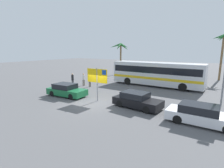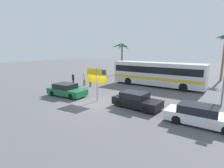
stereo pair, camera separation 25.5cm
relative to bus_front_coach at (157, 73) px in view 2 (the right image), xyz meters
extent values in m
plane|color=#565659|center=(-2.04, -10.66, -1.78)|extent=(120.00, 120.00, 0.00)
cube|color=silver|center=(0.00, 0.00, -0.06)|extent=(11.86, 2.62, 2.90)
cube|color=black|center=(0.00, 0.00, 0.49)|extent=(11.38, 2.64, 0.84)
cube|color=gold|center=(0.00, 0.00, -0.57)|extent=(11.74, 2.64, 0.32)
cylinder|color=black|center=(3.68, 1.18, -1.28)|extent=(1.00, 0.28, 1.00)
cylinder|color=black|center=(3.68, -1.18, -1.28)|extent=(1.00, 0.28, 1.00)
cylinder|color=black|center=(-3.68, 1.18, -1.28)|extent=(1.00, 0.28, 1.00)
cylinder|color=black|center=(-3.68, -1.18, -1.28)|extent=(1.00, 0.28, 1.00)
cylinder|color=gray|center=(-2.27, -9.85, -0.18)|extent=(0.11, 0.11, 3.20)
cube|color=yellow|center=(-2.27, -9.85, 0.67)|extent=(2.20, 0.20, 1.30)
cube|color=#1447A8|center=(-1.47, -9.80, 1.04)|extent=(0.44, 0.10, 0.44)
cube|color=black|center=(1.79, -9.51, -1.30)|extent=(4.23, 2.11, 0.64)
cube|color=black|center=(1.54, -9.49, -0.72)|extent=(2.26, 1.81, 0.52)
cylinder|color=black|center=(3.12, -8.79, -1.48)|extent=(0.61, 0.21, 0.60)
cylinder|color=black|center=(2.99, -10.43, -1.48)|extent=(0.61, 0.21, 0.60)
cylinder|color=black|center=(0.59, -8.59, -1.48)|extent=(0.61, 0.21, 0.60)
cylinder|color=black|center=(0.45, -10.22, -1.48)|extent=(0.61, 0.21, 0.60)
cube|color=#196638|center=(-6.06, -10.23, -1.30)|extent=(4.34, 2.14, 0.64)
cube|color=black|center=(-6.31, -10.25, -0.72)|extent=(2.31, 1.85, 0.52)
cylinder|color=black|center=(-4.81, -9.29, -1.48)|extent=(0.61, 0.20, 0.60)
cylinder|color=black|center=(-4.69, -10.98, -1.48)|extent=(0.61, 0.20, 0.60)
cylinder|color=black|center=(-7.43, -9.48, -1.48)|extent=(0.61, 0.20, 0.60)
cylinder|color=black|center=(-7.30, -11.17, -1.48)|extent=(0.61, 0.20, 0.60)
cube|color=silver|center=(6.88, -10.26, -1.30)|extent=(4.60, 1.78, 0.64)
cube|color=black|center=(6.60, -10.26, -0.72)|extent=(2.40, 1.63, 0.52)
cylinder|color=black|center=(5.45, -9.46, -1.48)|extent=(0.60, 0.16, 0.60)
cylinder|color=black|center=(5.46, -11.07, -1.48)|extent=(0.60, 0.16, 0.60)
cylinder|color=#4C4C51|center=(-9.01, -6.45, -1.35)|extent=(0.13, 0.13, 0.88)
cylinder|color=#4C4C51|center=(-9.02, -6.63, -1.35)|extent=(0.13, 0.13, 0.88)
cylinder|color=black|center=(-9.01, -6.54, -0.56)|extent=(0.32, 0.32, 0.69)
sphere|color=tan|center=(-9.01, -6.54, -0.09)|extent=(0.24, 0.24, 0.24)
cylinder|color=#706656|center=(-7.12, -5.42, -1.35)|extent=(0.13, 0.13, 0.86)
cylinder|color=#706656|center=(-7.08, -5.24, -1.35)|extent=(0.13, 0.13, 0.86)
cylinder|color=gold|center=(-7.10, -5.33, -0.58)|extent=(0.32, 0.32, 0.68)
sphere|color=tan|center=(-7.10, -5.33, -0.12)|extent=(0.23, 0.23, 0.23)
cylinder|color=#706656|center=(-8.34, -5.05, -1.37)|extent=(0.13, 0.13, 0.82)
cylinder|color=#706656|center=(-8.40, -5.22, -1.37)|extent=(0.13, 0.13, 0.82)
cylinder|color=silver|center=(-8.37, -5.13, -0.63)|extent=(0.32, 0.32, 0.65)
sphere|color=tan|center=(-8.37, -5.13, -0.20)|extent=(0.22, 0.22, 0.22)
cylinder|color=brown|center=(-10.14, 7.69, 1.05)|extent=(0.32, 0.32, 5.66)
cone|color=#23662D|center=(-9.22, 7.51, 3.51)|extent=(2.15, 0.84, 1.51)
cone|color=#23662D|center=(-9.90, 8.71, 3.75)|extent=(0.94, 2.26, 1.07)
cone|color=#23662D|center=(-10.94, 8.23, 3.56)|extent=(2.02, 1.56, 1.43)
cone|color=#23662D|center=(-11.06, 7.20, 3.75)|extent=(2.16, 1.44, 1.07)
cone|color=#23662D|center=(-9.90, 6.68, 3.74)|extent=(0.95, 2.26, 1.10)
cylinder|color=brown|center=(6.86, 10.02, 1.59)|extent=(0.32, 0.32, 6.75)
cone|color=#23662D|center=(6.53, 10.63, 4.81)|extent=(1.13, 1.60, 1.09)
cone|color=#23662D|center=(6.11, 10.09, 4.96)|extent=(1.64, 0.59, 0.83)
cone|color=#23662D|center=(6.44, 9.45, 4.84)|extent=(1.29, 1.54, 1.04)
camera|label=1|loc=(7.93, -22.70, 3.12)|focal=28.26mm
camera|label=2|loc=(8.14, -22.56, 3.12)|focal=28.26mm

